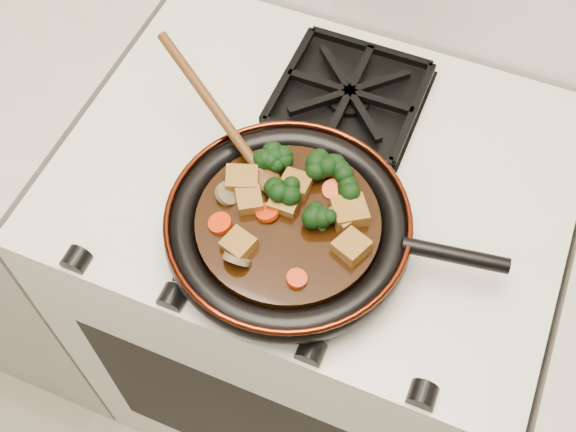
% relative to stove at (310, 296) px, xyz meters
% --- Properties ---
extents(stove, '(0.76, 0.60, 0.90)m').
position_rel_stove_xyz_m(stove, '(0.00, 0.00, 0.00)').
color(stove, beige).
rests_on(stove, ground).
extents(burner_grate_front, '(0.23, 0.23, 0.03)m').
position_rel_stove_xyz_m(burner_grate_front, '(0.00, -0.14, 0.46)').
color(burner_grate_front, black).
rests_on(burner_grate_front, stove).
extents(burner_grate_back, '(0.23, 0.23, 0.03)m').
position_rel_stove_xyz_m(burner_grate_back, '(0.00, 0.14, 0.46)').
color(burner_grate_back, black).
rests_on(burner_grate_back, stove).
extents(skillet, '(0.46, 0.34, 0.05)m').
position_rel_stove_xyz_m(skillet, '(0.01, -0.14, 0.49)').
color(skillet, black).
rests_on(skillet, burner_grate_front).
extents(braising_sauce, '(0.25, 0.25, 0.02)m').
position_rel_stove_xyz_m(braising_sauce, '(0.01, -0.14, 0.50)').
color(braising_sauce, black).
rests_on(braising_sauce, skillet).
extents(tofu_cube_0, '(0.06, 0.05, 0.03)m').
position_rel_stove_xyz_m(tofu_cube_0, '(-0.07, -0.11, 0.52)').
color(tofu_cube_0, brown).
rests_on(tofu_cube_0, braising_sauce).
extents(tofu_cube_1, '(0.05, 0.05, 0.03)m').
position_rel_stove_xyz_m(tofu_cube_1, '(0.10, -0.15, 0.52)').
color(tofu_cube_1, brown).
rests_on(tofu_cube_1, braising_sauce).
extents(tofu_cube_2, '(0.05, 0.05, 0.02)m').
position_rel_stove_xyz_m(tofu_cube_2, '(-0.05, -0.13, 0.52)').
color(tofu_cube_2, brown).
rests_on(tofu_cube_2, braising_sauce).
extents(tofu_cube_3, '(0.04, 0.04, 0.02)m').
position_rel_stove_xyz_m(tofu_cube_3, '(-0.00, -0.12, 0.52)').
color(tofu_cube_3, brown).
rests_on(tofu_cube_3, braising_sauce).
extents(tofu_cube_4, '(0.05, 0.06, 0.03)m').
position_rel_stove_xyz_m(tofu_cube_4, '(0.08, -0.10, 0.52)').
color(tofu_cube_4, brown).
rests_on(tofu_cube_4, braising_sauce).
extents(tofu_cube_5, '(0.04, 0.04, 0.02)m').
position_rel_stove_xyz_m(tofu_cube_5, '(-0.00, -0.08, 0.52)').
color(tofu_cube_5, brown).
rests_on(tofu_cube_5, braising_sauce).
extents(tofu_cube_6, '(0.06, 0.06, 0.03)m').
position_rel_stove_xyz_m(tofu_cube_6, '(0.08, -0.10, 0.52)').
color(tofu_cube_6, brown).
rests_on(tofu_cube_6, braising_sauce).
extents(tofu_cube_7, '(0.05, 0.05, 0.03)m').
position_rel_stove_xyz_m(tofu_cube_7, '(-0.03, -0.20, 0.52)').
color(tofu_cube_7, brown).
rests_on(tofu_cube_7, braising_sauce).
extents(broccoli_floret_0, '(0.09, 0.08, 0.08)m').
position_rel_stove_xyz_m(broccoli_floret_0, '(0.05, -0.13, 0.52)').
color(broccoli_floret_0, black).
rests_on(broccoli_floret_0, braising_sauce).
extents(broccoli_floret_1, '(0.09, 0.09, 0.07)m').
position_rel_stove_xyz_m(broccoli_floret_1, '(0.04, -0.04, 0.52)').
color(broccoli_floret_1, black).
rests_on(broccoli_floret_1, braising_sauce).
extents(broccoli_floret_2, '(0.09, 0.09, 0.06)m').
position_rel_stove_xyz_m(broccoli_floret_2, '(0.02, -0.05, 0.52)').
color(broccoli_floret_2, black).
rests_on(broccoli_floret_2, braising_sauce).
extents(broccoli_floret_3, '(0.06, 0.07, 0.07)m').
position_rel_stove_xyz_m(broccoli_floret_3, '(0.07, -0.07, 0.52)').
color(broccoli_floret_3, black).
rests_on(broccoli_floret_3, braising_sauce).
extents(broccoli_floret_4, '(0.09, 0.09, 0.07)m').
position_rel_stove_xyz_m(broccoli_floret_4, '(-0.01, -0.11, 0.52)').
color(broccoli_floret_4, black).
rests_on(broccoli_floret_4, braising_sauce).
extents(broccoli_floret_5, '(0.09, 0.09, 0.07)m').
position_rel_stove_xyz_m(broccoli_floret_5, '(-0.05, -0.06, 0.52)').
color(broccoli_floret_5, black).
rests_on(broccoli_floret_5, braising_sauce).
extents(broccoli_floret_6, '(0.08, 0.08, 0.05)m').
position_rel_stove_xyz_m(broccoli_floret_6, '(-0.04, -0.06, 0.52)').
color(broccoli_floret_6, black).
rests_on(broccoli_floret_6, braising_sauce).
extents(carrot_coin_0, '(0.03, 0.03, 0.02)m').
position_rel_stove_xyz_m(carrot_coin_0, '(-0.07, -0.18, 0.51)').
color(carrot_coin_0, '#BE2705').
rests_on(carrot_coin_0, braising_sauce).
extents(carrot_coin_1, '(0.03, 0.03, 0.01)m').
position_rel_stove_xyz_m(carrot_coin_1, '(0.05, -0.22, 0.51)').
color(carrot_coin_1, '#BE2705').
rests_on(carrot_coin_1, braising_sauce).
extents(carrot_coin_2, '(0.03, 0.03, 0.02)m').
position_rel_stove_xyz_m(carrot_coin_2, '(-0.02, -0.14, 0.51)').
color(carrot_coin_2, '#BE2705').
rests_on(carrot_coin_2, braising_sauce).
extents(carrot_coin_3, '(0.03, 0.03, 0.02)m').
position_rel_stove_xyz_m(carrot_coin_3, '(0.05, -0.07, 0.51)').
color(carrot_coin_3, '#BE2705').
rests_on(carrot_coin_3, braising_sauce).
extents(mushroom_slice_0, '(0.04, 0.03, 0.04)m').
position_rel_stove_xyz_m(mushroom_slice_0, '(-0.03, -0.22, 0.52)').
color(mushroom_slice_0, brown).
rests_on(mushroom_slice_0, braising_sauce).
extents(mushroom_slice_1, '(0.04, 0.04, 0.03)m').
position_rel_stove_xyz_m(mushroom_slice_1, '(-0.08, -0.13, 0.52)').
color(mushroom_slice_1, brown).
rests_on(mushroom_slice_1, braising_sauce).
extents(mushroom_slice_2, '(0.04, 0.04, 0.02)m').
position_rel_stove_xyz_m(mushroom_slice_2, '(0.10, -0.15, 0.52)').
color(mushroom_slice_2, brown).
rests_on(mushroom_slice_2, braising_sauce).
extents(wooden_spoon, '(0.15, 0.11, 0.27)m').
position_rel_stove_xyz_m(wooden_spoon, '(-0.11, -0.05, 0.53)').
color(wooden_spoon, '#4A2910').
rests_on(wooden_spoon, braising_sauce).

